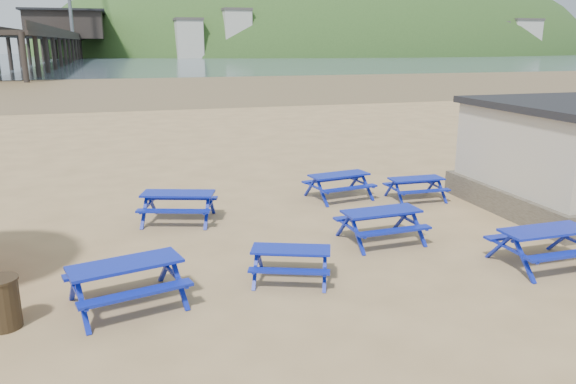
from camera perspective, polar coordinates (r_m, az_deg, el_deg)
name	(u,v)px	position (r m, az deg, el deg)	size (l,w,h in m)	color
ground	(276,250)	(13.39, -1.19, -5.96)	(400.00, 400.00, 0.00)	tan
wet_sand	(149,86)	(67.32, -13.90, 10.43)	(400.00, 400.00, 0.00)	brown
sea	(129,59)	(182.16, -15.87, 12.87)	(400.00, 400.00, 0.00)	#42525E
picnic_table_blue_a	(179,207)	(15.70, -11.05, -1.50)	(2.34, 2.09, 0.82)	#05179F
picnic_table_blue_b	(339,186)	(17.77, 5.19, 0.60)	(2.10, 1.80, 0.79)	#05179F
picnic_table_blue_c	(416,189)	(17.99, 12.85, 0.31)	(1.71, 1.40, 0.70)	#05179F
picnic_table_blue_d	(127,284)	(10.99, -16.06, -8.98)	(2.36, 2.08, 0.85)	#05179F
picnic_table_blue_e	(291,264)	(11.71, 0.30, -7.30)	(1.98, 1.80, 0.68)	#05179F
picnic_table_blue_f	(544,247)	(13.61, 24.57, -5.14)	(2.02, 1.64, 0.84)	#05179F
litter_bin	(2,303)	(10.95, -27.05, -9.98)	(0.62, 0.62, 0.92)	#342617
pier	(66,41)	(190.87, -21.61, 14.12)	(24.00, 220.00, 39.29)	black
headland_town	(334,76)	(259.54, 4.68, 11.62)	(264.00, 144.00, 108.00)	#2D4C1E
picnic_table_blue_g	(381,226)	(14.05, 9.42, -3.41)	(2.00, 1.65, 0.80)	#05179F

